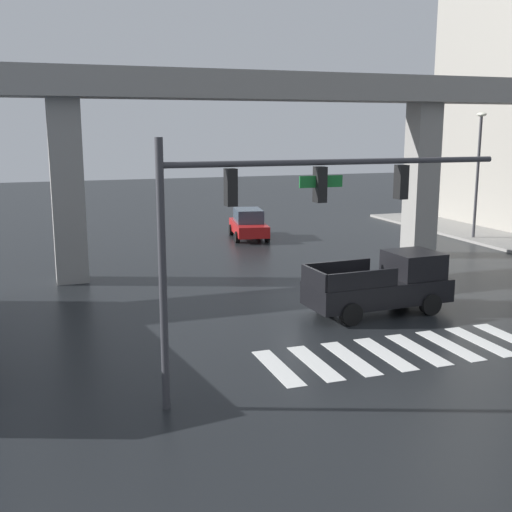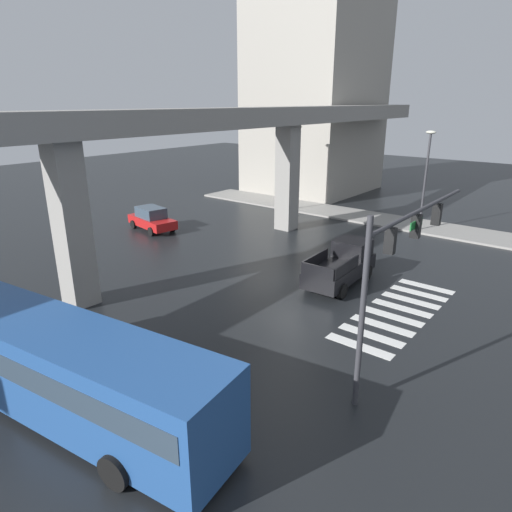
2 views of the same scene
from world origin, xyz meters
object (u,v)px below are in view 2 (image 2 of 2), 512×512
Objects in this scene: pickup_truck at (342,265)px; city_bus at (71,369)px; sedan_red at (152,219)px; street_lamp_mid_block at (298,158)px; street_lamp_near_corner at (426,169)px; traffic_signal_mast at (401,248)px.

pickup_truck is 14.80m from city_bus.
sedan_red is 13.59m from street_lamp_mid_block.
street_lamp_mid_block is at bearing 20.69° from city_bus.
city_bus is 29.25m from street_lamp_mid_block.
street_lamp_near_corner is (12.48, 0.31, 3.57)m from pickup_truck.
sedan_red is 22.62m from traffic_signal_mast.
street_lamp_mid_block is at bearing 41.61° from traffic_signal_mast.
street_lamp_mid_block reaches higher than sedan_red.
street_lamp_near_corner is (12.17, -15.77, 3.70)m from sedan_red.
pickup_truck is 0.72× the size of street_lamp_near_corner.
pickup_truck is 0.47× the size of city_bus.
street_lamp_near_corner is (27.23, -0.70, 2.83)m from city_bus.
sedan_red is 0.63× the size of street_lamp_mid_block.
traffic_signal_mast is at bearing -163.34° from street_lamp_near_corner.
traffic_signal_mast is 24.96m from street_lamp_mid_block.
street_lamp_mid_block is (18.66, 16.57, -0.01)m from traffic_signal_mast.
street_lamp_mid_block is (0.00, 10.99, 0.00)m from street_lamp_near_corner.
traffic_signal_mast reaches higher than sedan_red.
street_lamp_near_corner reaches higher than traffic_signal_mast.
traffic_signal_mast is at bearing -36.27° from city_bus.
traffic_signal_mast is 1.20× the size of street_lamp_mid_block.
traffic_signal_mast reaches higher than city_bus.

